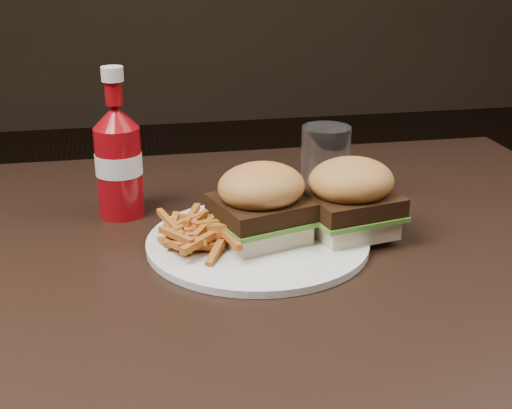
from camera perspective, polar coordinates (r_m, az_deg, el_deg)
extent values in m
cube|color=black|center=(0.86, -5.93, -5.17)|extent=(1.20, 0.80, 0.04)
cylinder|color=white|center=(0.86, 0.13, -3.03)|extent=(0.27, 0.27, 0.01)
cube|color=beige|center=(0.85, 0.43, -2.02)|extent=(0.12, 0.11, 0.02)
cube|color=#F9E6B5|center=(0.88, 7.46, -1.49)|extent=(0.11, 0.11, 0.02)
cylinder|color=maroon|center=(0.95, -10.88, 2.57)|extent=(0.08, 0.08, 0.12)
cylinder|color=white|center=(0.99, 5.56, 3.22)|extent=(0.08, 0.08, 0.11)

